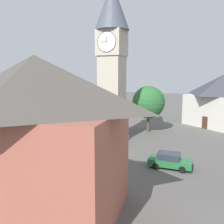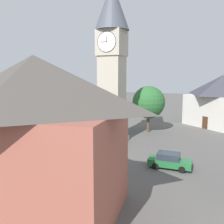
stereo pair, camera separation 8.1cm
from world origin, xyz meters
name	(u,v)px [view 1 (the left image)]	position (x,y,z in m)	size (l,w,h in m)	color
ground_plane	(112,142)	(0.00, 0.00, 0.00)	(200.00, 200.00, 0.00)	#565451
clock_tower	(112,50)	(0.00, 0.00, 12.22)	(4.46, 4.46, 20.93)	#A59C89
car_blue_kerb	(42,127)	(12.85, -1.14, 0.76)	(3.05, 4.46, 1.53)	gold
car_silver_kerb	(11,135)	(12.95, 5.21, 0.76)	(3.42, 4.44, 1.53)	gold
car_red_corner	(82,122)	(9.18, -7.74, 0.76)	(3.97, 4.23, 1.53)	gold
car_white_side	(61,133)	(7.35, 1.47, 0.76)	(4.42, 3.51, 1.53)	red
car_black_far	(170,161)	(-9.11, 6.82, 0.76)	(4.19, 1.93, 1.53)	#236B38
pedestrian	(117,121)	(3.02, -9.23, 1.01)	(0.53, 0.33, 1.69)	#2D3351
tree	(148,102)	(-2.87, -7.91, 4.75)	(5.17, 5.17, 7.35)	brown
building_shop_left	(222,100)	(-13.57, -17.18, 4.67)	(14.18, 13.67, 9.13)	beige
building_corner_back	(37,136)	(-2.81, 18.24, 5.20)	(11.85, 9.52, 10.17)	#995142
lamp_post	(43,120)	(6.46, 6.33, 3.56)	(0.36, 0.36, 5.36)	black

